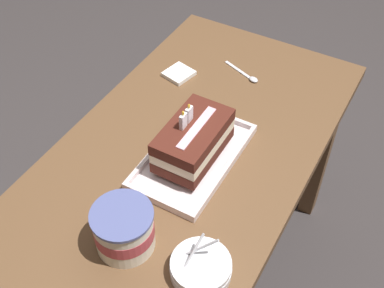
# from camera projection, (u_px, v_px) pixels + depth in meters

# --- Properties ---
(ground_plane) EXTENTS (8.00, 8.00, 0.00)m
(ground_plane) POSITION_uv_depth(u_px,v_px,m) (191.00, 276.00, 1.94)
(ground_plane) COLOR #383333
(dining_table) EXTENTS (1.20, 0.67, 0.75)m
(dining_table) POSITION_uv_depth(u_px,v_px,m) (191.00, 171.00, 1.49)
(dining_table) COLOR brown
(dining_table) RESTS_ON ground_plane
(foil_tray) EXTENTS (0.37, 0.21, 0.02)m
(foil_tray) POSITION_uv_depth(u_px,v_px,m) (193.00, 157.00, 1.36)
(foil_tray) COLOR silver
(foil_tray) RESTS_ON dining_table
(birthday_cake) EXTENTS (0.23, 0.13, 0.16)m
(birthday_cake) POSITION_uv_depth(u_px,v_px,m) (193.00, 140.00, 1.31)
(birthday_cake) COLOR #4C1E15
(birthday_cake) RESTS_ON foil_tray
(bowl_stack) EXTENTS (0.14, 0.14, 0.11)m
(bowl_stack) POSITION_uv_depth(u_px,v_px,m) (201.00, 268.00, 1.11)
(bowl_stack) COLOR white
(bowl_stack) RESTS_ON dining_table
(ice_cream_tub) EXTENTS (0.14, 0.14, 0.12)m
(ice_cream_tub) POSITION_uv_depth(u_px,v_px,m) (124.00, 229.00, 1.13)
(ice_cream_tub) COLOR silver
(ice_cream_tub) RESTS_ON dining_table
(serving_spoon_near_tray) EXTENTS (0.07, 0.14, 0.01)m
(serving_spoon_near_tray) POSITION_uv_depth(u_px,v_px,m) (249.00, 77.00, 1.61)
(serving_spoon_near_tray) COLOR silver
(serving_spoon_near_tray) RESTS_ON dining_table
(napkin_pile) EXTENTS (0.10, 0.10, 0.01)m
(napkin_pile) POSITION_uv_depth(u_px,v_px,m) (179.00, 74.00, 1.62)
(napkin_pile) COLOR white
(napkin_pile) RESTS_ON dining_table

